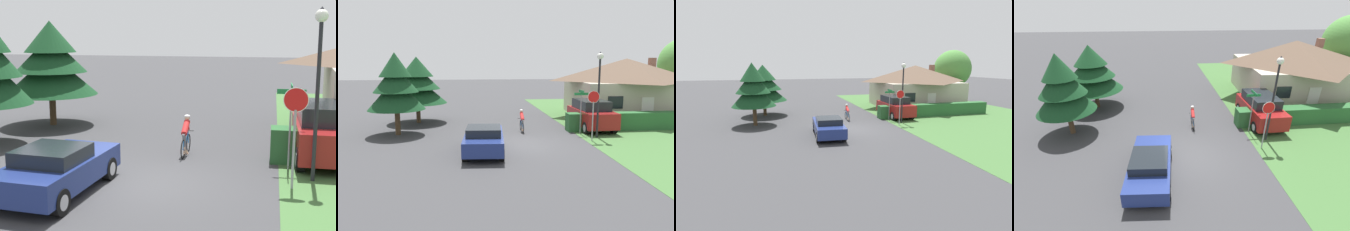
% 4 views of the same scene
% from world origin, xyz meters
% --- Properties ---
extents(ground_plane, '(140.00, 140.00, 0.00)m').
position_xyz_m(ground_plane, '(0.00, 0.00, 0.00)').
color(ground_plane, '#38383A').
extents(sedan_left_lane, '(2.18, 4.46, 1.37)m').
position_xyz_m(sedan_left_lane, '(-1.99, -1.31, 0.69)').
color(sedan_left_lane, navy).
rests_on(sedan_left_lane, ground).
extents(cyclist, '(0.44, 1.70, 1.46)m').
position_xyz_m(cyclist, '(0.70, 3.46, 0.71)').
color(cyclist, black).
rests_on(cyclist, ground).
extents(parked_suv_right, '(2.15, 4.46, 1.98)m').
position_xyz_m(parked_suv_right, '(5.52, 3.83, 1.00)').
color(parked_suv_right, maroon).
rests_on(parked_suv_right, ground).
extents(stop_sign, '(0.69, 0.07, 2.90)m').
position_xyz_m(stop_sign, '(4.33, 0.49, 2.03)').
color(stop_sign, gray).
rests_on(stop_sign, ground).
extents(street_lamp, '(0.37, 0.37, 5.11)m').
position_xyz_m(street_lamp, '(4.96, 1.34, 3.57)').
color(street_lamp, black).
rests_on(street_lamp, ground).
extents(street_name_sign, '(0.90, 0.90, 2.78)m').
position_xyz_m(street_name_sign, '(4.28, 2.42, 1.92)').
color(street_name_sign, gray).
rests_on(street_name_sign, ground).
extents(conifer_tall_far, '(4.31, 4.31, 4.91)m').
position_xyz_m(conifer_tall_far, '(-6.52, 7.59, 2.95)').
color(conifer_tall_far, '#4C3823').
rests_on(conifer_tall_far, ground).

